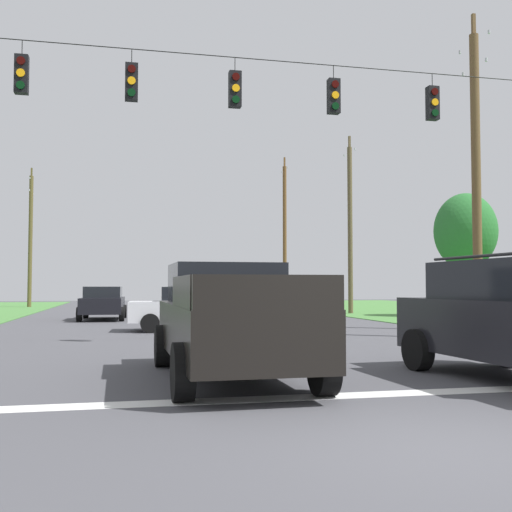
{
  "coord_description": "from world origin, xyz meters",
  "views": [
    {
      "loc": [
        -3.06,
        -5.4,
        1.56
      ],
      "look_at": [
        0.49,
        10.79,
        2.37
      ],
      "focal_mm": 42.69,
      "sensor_mm": 36.0,
      "label": 1
    }
  ],
  "objects_px": {
    "overhead_signal_span": "(239,171)",
    "utility_pole_far_right": "(350,227)",
    "pickup_truck": "(230,321)",
    "distant_car_crossing_white": "(192,308)",
    "distant_car_oncoming": "(103,302)",
    "utility_pole_mid_right": "(476,174)",
    "utility_pole_distant_left": "(30,237)",
    "utility_pole_near_left": "(285,233)",
    "tree_roadside_right": "(465,232)"
  },
  "relations": [
    {
      "from": "overhead_signal_span",
      "to": "utility_pole_far_right",
      "type": "distance_m",
      "value": 19.13
    },
    {
      "from": "pickup_truck",
      "to": "distant_car_crossing_white",
      "type": "bearing_deg",
      "value": 86.97
    },
    {
      "from": "overhead_signal_span",
      "to": "distant_car_oncoming",
      "type": "xyz_separation_m",
      "value": [
        -3.81,
        13.39,
        -3.77
      ]
    },
    {
      "from": "utility_pole_mid_right",
      "to": "utility_pole_far_right",
      "type": "relative_size",
      "value": 1.13
    },
    {
      "from": "distant_car_oncoming",
      "to": "utility_pole_mid_right",
      "type": "relative_size",
      "value": 0.39
    },
    {
      "from": "utility_pole_far_right",
      "to": "utility_pole_distant_left",
      "type": "relative_size",
      "value": 0.98
    },
    {
      "from": "distant_car_oncoming",
      "to": "utility_pole_distant_left",
      "type": "bearing_deg",
      "value": 107.92
    },
    {
      "from": "utility_pole_near_left",
      "to": "tree_roadside_right",
      "type": "bearing_deg",
      "value": -76.61
    },
    {
      "from": "overhead_signal_span",
      "to": "utility_pole_mid_right",
      "type": "distance_m",
      "value": 9.96
    },
    {
      "from": "pickup_truck",
      "to": "utility_pole_distant_left",
      "type": "bearing_deg",
      "value": 102.97
    },
    {
      "from": "utility_pole_mid_right",
      "to": "utility_pole_distant_left",
      "type": "relative_size",
      "value": 1.11
    },
    {
      "from": "utility_pole_mid_right",
      "to": "utility_pole_near_left",
      "type": "xyz_separation_m",
      "value": [
        0.23,
        26.83,
        0.15
      ]
    },
    {
      "from": "distant_car_crossing_white",
      "to": "utility_pole_mid_right",
      "type": "relative_size",
      "value": 0.39
    },
    {
      "from": "utility_pole_mid_right",
      "to": "tree_roadside_right",
      "type": "distance_m",
      "value": 9.6
    },
    {
      "from": "overhead_signal_span",
      "to": "tree_roadside_right",
      "type": "xyz_separation_m",
      "value": [
        13.85,
        11.97,
        -0.29
      ]
    },
    {
      "from": "utility_pole_mid_right",
      "to": "tree_roadside_right",
      "type": "xyz_separation_m",
      "value": [
        4.63,
        8.32,
        -1.23
      ]
    },
    {
      "from": "utility_pole_mid_right",
      "to": "tree_roadside_right",
      "type": "height_order",
      "value": "utility_pole_mid_right"
    },
    {
      "from": "distant_car_oncoming",
      "to": "pickup_truck",
      "type": "bearing_deg",
      "value": -81.91
    },
    {
      "from": "utility_pole_far_right",
      "to": "pickup_truck",
      "type": "bearing_deg",
      "value": -115.99
    },
    {
      "from": "overhead_signal_span",
      "to": "utility_pole_distant_left",
      "type": "bearing_deg",
      "value": 107.04
    },
    {
      "from": "distant_car_crossing_white",
      "to": "distant_car_oncoming",
      "type": "distance_m",
      "value": 8.29
    },
    {
      "from": "overhead_signal_span",
      "to": "utility_pole_mid_right",
      "type": "bearing_deg",
      "value": 21.6
    },
    {
      "from": "utility_pole_distant_left",
      "to": "tree_roadside_right",
      "type": "bearing_deg",
      "value": -39.27
    },
    {
      "from": "utility_pole_distant_left",
      "to": "distant_car_crossing_white",
      "type": "bearing_deg",
      "value": -70.52
    },
    {
      "from": "tree_roadside_right",
      "to": "distant_car_crossing_white",
      "type": "bearing_deg",
      "value": -156.71
    },
    {
      "from": "utility_pole_near_left",
      "to": "tree_roadside_right",
      "type": "height_order",
      "value": "utility_pole_near_left"
    },
    {
      "from": "utility_pole_far_right",
      "to": "utility_pole_near_left",
      "type": "relative_size",
      "value": 0.86
    },
    {
      "from": "distant_car_crossing_white",
      "to": "utility_pole_distant_left",
      "type": "relative_size",
      "value": 0.43
    },
    {
      "from": "distant_car_oncoming",
      "to": "utility_pole_near_left",
      "type": "relative_size",
      "value": 0.37
    },
    {
      "from": "pickup_truck",
      "to": "utility_pole_mid_right",
      "type": "bearing_deg",
      "value": 40.71
    },
    {
      "from": "pickup_truck",
      "to": "tree_roadside_right",
      "type": "distance_m",
      "value": 23.1
    },
    {
      "from": "utility_pole_far_right",
      "to": "tree_roadside_right",
      "type": "distance_m",
      "value": 6.37
    },
    {
      "from": "utility_pole_near_left",
      "to": "tree_roadside_right",
      "type": "relative_size",
      "value": 1.88
    },
    {
      "from": "pickup_truck",
      "to": "utility_pole_distant_left",
      "type": "distance_m",
      "value": 37.54
    },
    {
      "from": "utility_pole_far_right",
      "to": "utility_pole_distant_left",
      "type": "xyz_separation_m",
      "value": [
        -19.03,
        14.49,
        0.21
      ]
    },
    {
      "from": "pickup_truck",
      "to": "utility_pole_far_right",
      "type": "xyz_separation_m",
      "value": [
        10.66,
        21.87,
        3.91
      ]
    },
    {
      "from": "pickup_truck",
      "to": "tree_roadside_right",
      "type": "relative_size",
      "value": 0.87
    },
    {
      "from": "distant_car_crossing_white",
      "to": "utility_pole_far_right",
      "type": "distance_m",
      "value": 15.35
    },
    {
      "from": "utility_pole_mid_right",
      "to": "utility_pole_far_right",
      "type": "distance_m",
      "value": 12.96
    },
    {
      "from": "utility_pole_near_left",
      "to": "distant_car_crossing_white",
      "type": "bearing_deg",
      "value": -112.07
    },
    {
      "from": "utility_pole_mid_right",
      "to": "utility_pole_distant_left",
      "type": "bearing_deg",
      "value": 124.34
    },
    {
      "from": "utility_pole_mid_right",
      "to": "utility_pole_far_right",
      "type": "bearing_deg",
      "value": 88.72
    },
    {
      "from": "overhead_signal_span",
      "to": "distant_car_crossing_white",
      "type": "distance_m",
      "value": 6.91
    },
    {
      "from": "pickup_truck",
      "to": "distant_car_oncoming",
      "type": "height_order",
      "value": "pickup_truck"
    },
    {
      "from": "distant_car_crossing_white",
      "to": "utility_pole_mid_right",
      "type": "distance_m",
      "value": 11.07
    },
    {
      "from": "utility_pole_near_left",
      "to": "utility_pole_mid_right",
      "type": "bearing_deg",
      "value": -90.49
    },
    {
      "from": "pickup_truck",
      "to": "distant_car_crossing_white",
      "type": "xyz_separation_m",
      "value": [
        0.58,
        11.04,
        -0.18
      ]
    },
    {
      "from": "utility_pole_mid_right",
      "to": "overhead_signal_span",
      "type": "bearing_deg",
      "value": -158.4
    },
    {
      "from": "tree_roadside_right",
      "to": "overhead_signal_span",
      "type": "bearing_deg",
      "value": -139.16
    },
    {
      "from": "overhead_signal_span",
      "to": "utility_pole_far_right",
      "type": "bearing_deg",
      "value": 60.2
    }
  ]
}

